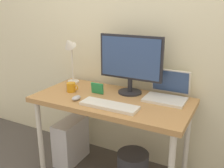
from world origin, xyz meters
name	(u,v)px	position (x,y,z in m)	size (l,w,h in m)	color
back_wall	(132,23)	(0.00, 0.37, 1.30)	(4.40, 0.04, 2.60)	beige
desk	(112,107)	(0.00, 0.00, 0.66)	(1.27, 0.62, 0.74)	#B7844C
monitor	(130,61)	(0.08, 0.18, 1.01)	(0.55, 0.20, 0.49)	#232328
laptop	(167,92)	(0.39, 0.20, 0.79)	(0.32, 0.27, 0.23)	silver
desk_lamp	(70,50)	(-0.53, 0.18, 1.05)	(0.11, 0.16, 0.45)	silver
keyboard	(109,106)	(0.07, -0.17, 0.75)	(0.44, 0.14, 0.02)	silver
mouse	(76,98)	(-0.23, -0.17, 0.75)	(0.06, 0.09, 0.03)	#B2B2B7
coffee_mug	(71,87)	(-0.38, -0.02, 0.78)	(0.11, 0.08, 0.08)	orange
photo_frame	(97,88)	(-0.16, 0.04, 0.78)	(0.11, 0.02, 0.09)	#268C4C
computer_tower	(71,141)	(-0.45, 0.02, 0.21)	(0.18, 0.36, 0.42)	silver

